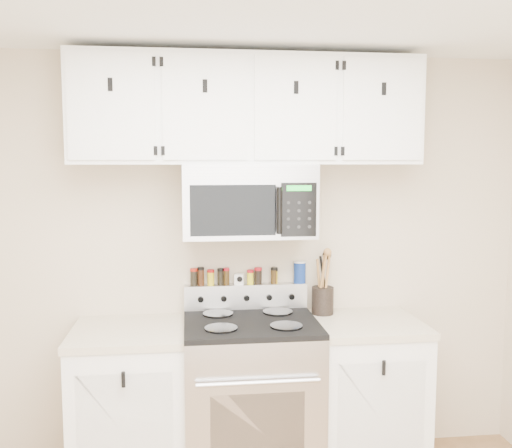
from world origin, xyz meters
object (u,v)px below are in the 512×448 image
(utensil_crock, at_px, (323,298))
(salt_canister, at_px, (300,272))
(range, at_px, (251,398))
(microwave, at_px, (248,201))

(utensil_crock, relative_size, salt_canister, 2.84)
(range, distance_m, utensil_crock, 0.74)
(utensil_crock, distance_m, salt_canister, 0.22)
(range, height_order, microwave, microwave)
(microwave, height_order, utensil_crock, microwave)
(range, xyz_separation_m, microwave, (0.00, 0.13, 1.14))
(microwave, xyz_separation_m, utensil_crock, (0.47, 0.07, -0.61))
(utensil_crock, bearing_deg, range, -157.09)
(microwave, height_order, salt_canister, microwave)
(range, xyz_separation_m, salt_canister, (0.34, 0.28, 0.68))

